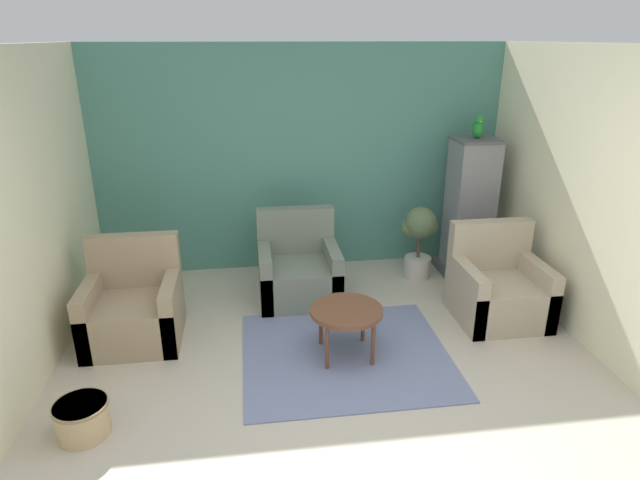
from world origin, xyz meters
name	(u,v)px	position (x,y,z in m)	size (l,w,h in m)	color
ground_plane	(351,440)	(0.00, 0.00, 0.00)	(20.00, 20.00, 0.00)	beige
wall_back_accent	(301,160)	(0.00, 3.06, 1.26)	(4.65, 0.06, 2.51)	#4C897A
wall_left	(37,210)	(-2.29, 1.52, 1.26)	(0.06, 3.03, 2.51)	beige
wall_right	(568,189)	(2.29, 1.52, 1.26)	(0.06, 3.03, 2.51)	beige
area_rug	(346,354)	(0.15, 1.03, 0.01)	(1.75, 1.57, 0.01)	slate
coffee_table	(346,314)	(0.15, 1.03, 0.40)	(0.61, 0.61, 0.45)	brown
armchair_left	(134,309)	(-1.67, 1.57, 0.29)	(0.81, 0.76, 0.90)	#9E896B
armchair_right	(498,290)	(1.72, 1.49, 0.29)	(0.81, 0.76, 0.90)	tan
armchair_middle	(298,272)	(-0.13, 2.17, 0.29)	(0.81, 0.76, 0.90)	slate
birdcage	(469,210)	(1.83, 2.56, 0.75)	(0.57, 0.57, 1.55)	#555559
parrot	(478,128)	(1.83, 2.56, 1.66)	(0.11, 0.21, 0.25)	#1E842D
potted_plant	(419,235)	(1.25, 2.51, 0.50)	(0.39, 0.36, 0.82)	beige
wicker_basket	(82,418)	(-1.80, 0.31, 0.14)	(0.37, 0.37, 0.25)	tan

